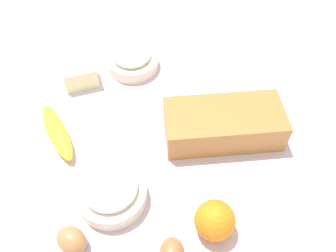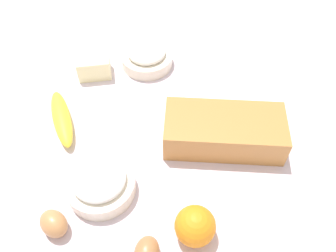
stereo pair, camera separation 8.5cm
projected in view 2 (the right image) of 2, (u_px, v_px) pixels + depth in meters
The scene contains 8 objects.
ground_plane at pixel (168, 138), 0.89m from camera, with size 2.40×2.40×0.02m, color silver.
loaf_pan at pixel (224, 131), 0.84m from camera, with size 0.30×0.19×0.08m.
flour_bowl at pixel (147, 56), 1.03m from camera, with size 0.15×0.15×0.06m.
sugar_bowl at pixel (100, 183), 0.77m from camera, with size 0.15×0.15×0.07m.
banana at pixel (62, 118), 0.90m from camera, with size 0.19×0.04×0.04m, color yellow.
orange_fruit at pixel (195, 226), 0.70m from camera, with size 0.08×0.08×0.08m, color orange.
butter_block at pixel (94, 66), 1.00m from camera, with size 0.09×0.06×0.06m, color #F4EDB2.
egg_near_butter at pixel (54, 224), 0.72m from camera, with size 0.05×0.05×0.07m, color #BC7F4D.
Camera 2 is at (-0.08, -0.53, 0.71)m, focal length 38.35 mm.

